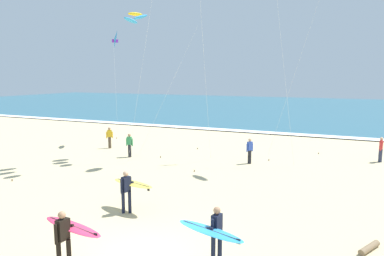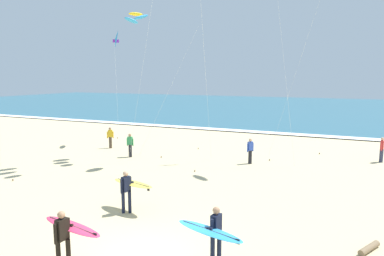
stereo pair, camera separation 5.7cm
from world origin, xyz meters
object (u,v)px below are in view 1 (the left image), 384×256
object	(u,v)px
surfer_third	(67,232)
bystander_red_top	(381,149)
bystander_yellow_top	(110,138)
kite_delta_cobalt_distant	(115,39)
surfer_lead	(214,231)
bystander_blue_top	(250,151)
surfer_trailing	(129,186)
kite_arc_golden_low	(136,18)
bystander_green_top	(130,145)
driftwood_log	(369,248)

from	to	relation	value
surfer_third	bystander_red_top	bearing A→B (deg)	63.24
bystander_red_top	bystander_yellow_top	size ratio (longest dim) A/B	1.00
kite_delta_cobalt_distant	bystander_red_top	size ratio (longest dim) A/B	5.58
bystander_red_top	surfer_third	bearing A→B (deg)	-116.76
surfer_lead	bystander_blue_top	distance (m)	12.32
surfer_trailing	kite_arc_golden_low	xyz separation A→B (m)	(-5.01, 8.40, 8.00)
surfer_third	bystander_yellow_top	xyz separation A→B (m)	(-9.37, 14.18, -0.23)
bystander_yellow_top	bystander_blue_top	bearing A→B (deg)	-1.79
bystander_yellow_top	kite_arc_golden_low	bearing A→B (deg)	-24.08
surfer_lead	surfer_trailing	size ratio (longest dim) A/B	0.99
surfer_trailing	bystander_yellow_top	xyz separation A→B (m)	(-8.59, 9.99, -0.23)
surfer_trailing	bystander_blue_top	bearing A→B (deg)	76.80
surfer_third	bystander_green_top	distance (m)	13.82
kite_arc_golden_low	kite_delta_cobalt_distant	distance (m)	5.44
surfer_lead	bystander_green_top	size ratio (longest dim) A/B	1.32
kite_arc_golden_low	bystander_red_top	distance (m)	17.57
surfer_trailing	bystander_red_top	world-z (taller)	surfer_trailing
bystander_red_top	surfer_trailing	bearing A→B (deg)	-125.75
surfer_trailing	kite_delta_cobalt_distant	bearing A→B (deg)	127.78
kite_arc_golden_low	bystander_green_top	world-z (taller)	kite_arc_golden_low
surfer_lead	driftwood_log	size ratio (longest dim) A/B	1.99
surfer_lead	kite_delta_cobalt_distant	size ratio (longest dim) A/B	0.24
kite_delta_cobalt_distant	driftwood_log	bearing A→B (deg)	-32.90
surfer_trailing	kite_arc_golden_low	distance (m)	12.63
bystander_green_top	surfer_lead	bearing A→B (deg)	-46.54
kite_arc_golden_low	surfer_trailing	bearing A→B (deg)	-59.17
bystander_yellow_top	driftwood_log	distance (m)	19.70
surfer_third	bystander_blue_top	distance (m)	13.92
surfer_third	bystander_blue_top	size ratio (longest dim) A/B	1.31
surfer_lead	bystander_blue_top	size ratio (longest dim) A/B	1.32
surfer_lead	surfer_third	bearing A→B (deg)	-155.00
kite_arc_golden_low	driftwood_log	distance (m)	18.15
kite_arc_golden_low	bystander_green_top	bearing A→B (deg)	-151.12
bystander_blue_top	bystander_yellow_top	distance (m)	10.86
surfer_third	driftwood_log	distance (m)	9.05
bystander_yellow_top	surfer_third	bearing A→B (deg)	-56.53
kite_arc_golden_low	bystander_red_top	bearing A→B (deg)	18.94
surfer_lead	surfer_third	xyz separation A→B (m)	(-3.71, -1.73, -0.00)
surfer_trailing	bystander_red_top	bearing A→B (deg)	54.25
kite_arc_golden_low	kite_delta_cobalt_distant	size ratio (longest dim) A/B	1.05
driftwood_log	surfer_trailing	bearing A→B (deg)	-177.70
bystander_green_top	bystander_yellow_top	size ratio (longest dim) A/B	1.00
kite_delta_cobalt_distant	bystander_blue_top	world-z (taller)	kite_delta_cobalt_distant
surfer_lead	bystander_red_top	xyz separation A→B (m)	(5.18, 15.89, -0.23)
surfer_lead	bystander_blue_top	world-z (taller)	surfer_lead
kite_delta_cobalt_distant	surfer_lead	bearing A→B (deg)	-46.27
bystander_green_top	driftwood_log	bearing A→B (deg)	-28.87
driftwood_log	bystander_yellow_top	bearing A→B (deg)	150.64
surfer_third	bystander_green_top	world-z (taller)	surfer_third
driftwood_log	kite_arc_golden_low	bearing A→B (deg)	149.33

